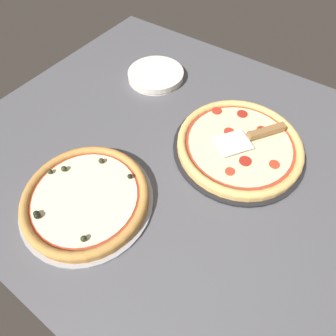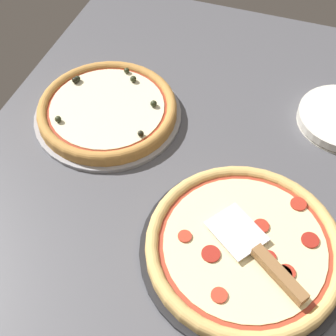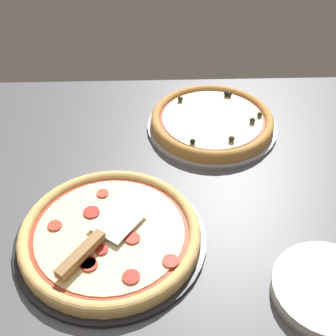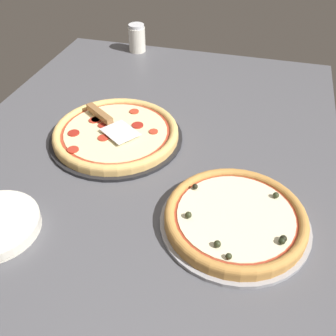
# 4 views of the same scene
# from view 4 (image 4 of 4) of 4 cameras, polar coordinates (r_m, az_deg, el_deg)

# --- Properties ---
(ground_plane) EXTENTS (1.56, 1.15, 0.04)m
(ground_plane) POSITION_cam_4_polar(r_m,az_deg,el_deg) (1.19, -3.92, 1.48)
(ground_plane) COLOR #4C4C51
(pizza_pan_front) EXTENTS (0.41, 0.41, 0.01)m
(pizza_pan_front) POSITION_cam_4_polar(r_m,az_deg,el_deg) (1.24, -7.50, 4.38)
(pizza_pan_front) COLOR black
(pizza_pan_front) RESTS_ON ground_plane
(pizza_front) EXTENTS (0.39, 0.39, 0.03)m
(pizza_front) POSITION_cam_4_polar(r_m,az_deg,el_deg) (1.23, -7.58, 5.13)
(pizza_front) COLOR #DBAD60
(pizza_front) RESTS_ON pizza_pan_front
(pizza_pan_back) EXTENTS (0.36, 0.36, 0.01)m
(pizza_pan_back) POSITION_cam_4_polar(r_m,az_deg,el_deg) (0.97, 9.63, -7.87)
(pizza_pan_back) COLOR #939399
(pizza_pan_back) RESTS_ON ground_plane
(pizza_back) EXTENTS (0.34, 0.34, 0.04)m
(pizza_back) POSITION_cam_4_polar(r_m,az_deg,el_deg) (0.96, 9.77, -7.02)
(pizza_back) COLOR #B77F3D
(pizza_back) RESTS_ON pizza_pan_back
(serving_spatula) EXTENTS (0.18, 0.22, 0.02)m
(serving_spatula) POSITION_cam_4_polar(r_m,az_deg,el_deg) (1.26, -9.13, 7.12)
(serving_spatula) COLOR silver
(serving_spatula) RESTS_ON pizza_front
(parmesan_shaker) EXTENTS (0.07, 0.07, 0.12)m
(parmesan_shaker) POSITION_cam_4_polar(r_m,az_deg,el_deg) (1.81, -4.54, 18.28)
(parmesan_shaker) COLOR silver
(parmesan_shaker) RESTS_ON ground_plane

